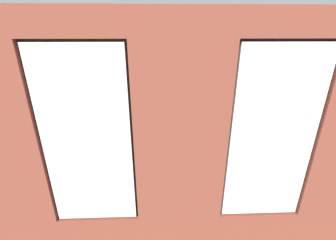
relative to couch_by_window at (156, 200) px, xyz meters
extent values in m
cube|color=brown|center=(-0.33, -2.16, -0.38)|extent=(6.66, 6.39, 0.10)
cube|color=brown|center=(-0.33, 0.65, 1.25)|extent=(1.07, 0.16, 3.16)
cube|color=brown|center=(-1.39, 0.65, 0.00)|extent=(1.05, 0.16, 0.65)
cube|color=brown|center=(-1.39, 0.65, 2.69)|extent=(1.05, 0.16, 0.29)
cube|color=white|center=(-1.39, 0.69, 1.43)|extent=(0.99, 0.03, 2.16)
cube|color=#38281E|center=(-1.39, 0.63, 1.43)|extent=(1.05, 0.04, 2.22)
cube|color=brown|center=(0.73, 0.65, 0.00)|extent=(1.05, 0.16, 0.65)
cube|color=brown|center=(0.73, 0.65, 2.69)|extent=(1.05, 0.16, 0.29)
cube|color=white|center=(0.73, 0.69, 1.43)|extent=(0.99, 0.03, 2.16)
cube|color=#38281E|center=(0.73, 0.63, 1.43)|extent=(1.05, 0.04, 2.22)
cube|color=olive|center=(-0.33, 0.55, 0.29)|extent=(3.37, 0.24, 0.06)
cube|color=black|center=(-0.33, 0.56, 1.80)|extent=(0.52, 0.03, 0.70)
cube|color=#389360|center=(-0.33, 0.55, 1.80)|extent=(0.46, 0.01, 0.64)
cube|color=white|center=(2.65, -1.96, 1.25)|extent=(0.10, 5.39, 3.16)
cube|color=black|center=(0.00, -0.05, -0.12)|extent=(1.86, 0.85, 0.42)
cube|color=black|center=(0.00, 0.28, 0.28)|extent=(1.86, 0.24, 0.38)
cube|color=black|center=(-0.82, -0.05, 0.19)|extent=(0.22, 0.85, 0.24)
cube|color=black|center=(0.82, -0.05, 0.19)|extent=(0.22, 0.85, 0.24)
cube|color=#232326|center=(-0.35, -0.09, 0.15)|extent=(0.65, 0.65, 0.12)
cube|color=#232326|center=(0.35, -0.09, 0.15)|extent=(0.65, 0.65, 0.12)
cube|color=black|center=(-2.61, -1.94, -0.12)|extent=(0.87, 2.06, 0.42)
cube|color=black|center=(-2.93, -1.94, 0.28)|extent=(0.26, 2.06, 0.38)
cube|color=black|center=(-2.62, -2.86, 0.19)|extent=(0.85, 0.23, 0.24)
cube|color=black|center=(-2.60, -1.02, 0.19)|extent=(0.85, 0.23, 0.24)
cube|color=#232326|center=(-2.57, -2.34, 0.15)|extent=(0.65, 0.75, 0.12)
cube|color=#232326|center=(-2.57, -1.54, 0.15)|extent=(0.65, 0.75, 0.12)
cube|color=#A87547|center=(-0.14, -2.34, 0.05)|extent=(1.45, 0.84, 0.04)
cube|color=#A87547|center=(-0.80, -2.70, -0.15)|extent=(0.07, 0.07, 0.37)
cube|color=#A87547|center=(0.53, -2.70, -0.15)|extent=(0.07, 0.07, 0.37)
cube|color=#A87547|center=(-0.80, -1.99, -0.15)|extent=(0.07, 0.07, 0.37)
cube|color=#A87547|center=(0.53, -1.99, -0.15)|extent=(0.07, 0.07, 0.37)
cylinder|color=#B23D38|center=(-0.53, -2.49, 0.12)|extent=(0.08, 0.08, 0.09)
cylinder|color=beige|center=(0.30, -2.22, 0.12)|extent=(0.13, 0.13, 0.09)
sphere|color=#1E5B28|center=(0.30, -2.22, 0.24)|extent=(0.16, 0.16, 0.16)
cube|color=#B2B2B7|center=(0.05, -2.45, 0.09)|extent=(0.17, 0.13, 0.02)
cube|color=black|center=(-0.14, -2.34, 0.09)|extent=(0.18, 0.10, 0.02)
cube|color=#59595B|center=(-0.24, -2.22, 0.09)|extent=(0.11, 0.18, 0.02)
cube|color=black|center=(2.35, -2.20, -0.07)|extent=(1.11, 0.42, 0.52)
cube|color=black|center=(2.35, -2.20, 0.21)|extent=(0.41, 0.20, 0.05)
cube|color=black|center=(2.35, -2.20, 0.27)|extent=(0.06, 0.04, 0.06)
cube|color=black|center=(2.35, -2.20, 0.57)|extent=(0.92, 0.04, 0.54)
cube|color=black|center=(2.35, -2.22, 0.57)|extent=(0.87, 0.01, 0.49)
cylinder|color=#47423D|center=(-1.03, -2.99, -0.24)|extent=(0.17, 0.17, 0.19)
cylinder|color=brown|center=(-1.03, -2.99, -0.07)|extent=(0.03, 0.03, 0.13)
ellipsoid|color=#3D8E42|center=(-1.03, -2.99, 0.10)|extent=(0.29, 0.29, 0.22)
cylinder|color=beige|center=(1.85, 0.10, -0.19)|extent=(0.24, 0.24, 0.29)
cylinder|color=brown|center=(1.85, 0.10, 0.03)|extent=(0.04, 0.04, 0.14)
ellipsoid|color=#3D8E42|center=(1.85, 0.10, 0.27)|extent=(0.42, 0.42, 0.36)
cylinder|color=#47423D|center=(2.05, -4.31, -0.18)|extent=(0.28, 0.28, 0.30)
cylinder|color=brown|center=(2.05, -4.31, 0.02)|extent=(0.04, 0.04, 0.09)
ellipsoid|color=#337F38|center=(2.05, -4.31, 0.20)|extent=(0.45, 0.45, 0.28)
cylinder|color=brown|center=(-1.38, -0.05, -0.13)|extent=(0.33, 0.33, 0.40)
cylinder|color=brown|center=(-1.38, -0.05, 0.23)|extent=(0.06, 0.06, 0.33)
cone|color=#337F38|center=(-1.22, -0.04, 0.62)|extent=(0.42, 0.13, 0.52)
cone|color=#337F38|center=(-1.39, 0.13, 0.61)|extent=(0.15, 0.46, 0.50)
cone|color=#337F38|center=(-1.58, -0.07, 0.59)|extent=(0.48, 0.15, 0.47)
cone|color=#337F38|center=(-1.36, -0.20, 0.63)|extent=(0.16, 0.40, 0.53)
cylinder|color=beige|center=(-2.81, 0.10, -0.20)|extent=(0.25, 0.25, 0.26)
cylinder|color=brown|center=(-2.81, 0.10, 0.01)|extent=(0.04, 0.04, 0.17)
ellipsoid|color=#3D8E42|center=(-2.81, 0.10, 0.26)|extent=(0.46, 0.46, 0.33)
cylinder|color=gray|center=(-2.81, -4.36, -0.19)|extent=(0.22, 0.22, 0.28)
cylinder|color=brown|center=(-2.81, -4.36, 0.00)|extent=(0.03, 0.03, 0.10)
ellipsoid|color=#286B2D|center=(-2.81, -4.36, 0.22)|extent=(0.38, 0.38, 0.34)
camera|label=1|loc=(-0.10, 2.97, 2.62)|focal=24.00mm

